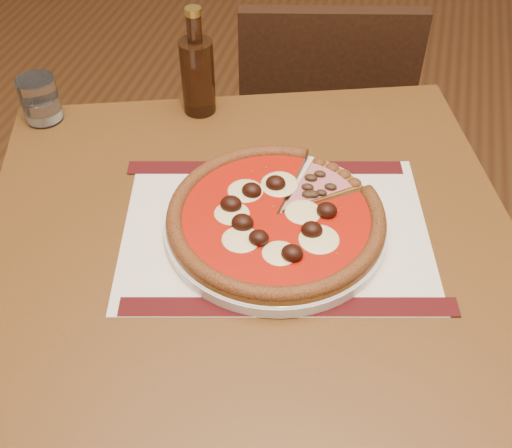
% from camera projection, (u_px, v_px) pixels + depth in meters
% --- Properties ---
extents(table, '(1.03, 1.03, 0.75)m').
position_uv_depth(table, '(253.00, 292.00, 1.01)').
color(table, brown).
rests_on(table, ground).
extents(chair_far, '(0.47, 0.47, 0.83)m').
position_uv_depth(chair_far, '(320.00, 125.00, 1.62)').
color(chair_far, black).
rests_on(chair_far, ground).
extents(placemat, '(0.52, 0.43, 0.00)m').
position_uv_depth(placemat, '(276.00, 230.00, 0.96)').
color(placemat, white).
rests_on(placemat, table).
extents(plate, '(0.33, 0.33, 0.02)m').
position_uv_depth(plate, '(276.00, 226.00, 0.96)').
color(plate, white).
rests_on(plate, placemat).
extents(pizza, '(0.32, 0.32, 0.04)m').
position_uv_depth(pizza, '(276.00, 216.00, 0.94)').
color(pizza, olive).
rests_on(pizza, plate).
extents(ham_slice, '(0.11, 0.14, 0.02)m').
position_uv_depth(ham_slice, '(325.00, 190.00, 0.99)').
color(ham_slice, olive).
rests_on(ham_slice, plate).
extents(water_glass, '(0.08, 0.08, 0.08)m').
position_uv_depth(water_glass, '(40.00, 99.00, 1.14)').
color(water_glass, white).
rests_on(water_glass, table).
extents(bottle, '(0.06, 0.06, 0.20)m').
position_uv_depth(bottle, '(198.00, 73.00, 1.13)').
color(bottle, '#361C0D').
rests_on(bottle, table).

